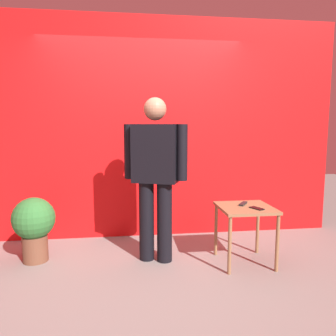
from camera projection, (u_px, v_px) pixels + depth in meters
name	position (u px, v px, depth m)	size (l,w,h in m)	color
ground_plane	(150.00, 276.00, 3.12)	(12.00, 12.00, 0.00)	gray
back_wall_red	(142.00, 129.00, 4.16)	(5.06, 0.12, 2.78)	red
standing_person	(155.00, 171.00, 3.38)	(0.67, 0.38, 1.72)	black
side_table	(245.00, 215.00, 3.36)	(0.54, 0.54, 0.60)	olive
cell_phone	(257.00, 208.00, 3.26)	(0.07, 0.14, 0.01)	black
tv_remote	(243.00, 204.00, 3.43)	(0.04, 0.17, 0.02)	black
potted_plant	(34.00, 224.00, 3.42)	(0.44, 0.44, 0.69)	brown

